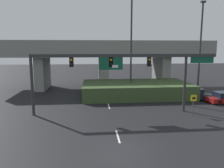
# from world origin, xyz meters

# --- Properties ---
(ground_plane) EXTENTS (160.00, 160.00, 0.00)m
(ground_plane) POSITION_xyz_m (0.00, 0.00, 0.00)
(ground_plane) COLOR black
(lane_markings) EXTENTS (0.14, 37.78, 0.01)m
(lane_markings) POSITION_xyz_m (0.00, 11.04, 0.00)
(lane_markings) COLOR silver
(lane_markings) RESTS_ON ground
(signal_gantry) EXTENTS (18.78, 0.44, 6.09)m
(signal_gantry) POSITION_xyz_m (1.11, 8.29, 5.03)
(signal_gantry) COLOR #2D2D30
(signal_gantry) RESTS_ON ground
(speed_limit_sign) EXTENTS (0.60, 0.11, 2.13)m
(speed_limit_sign) POSITION_xyz_m (8.09, 6.78, 1.39)
(speed_limit_sign) COLOR #4C4C4C
(speed_limit_sign) RESTS_ON ground
(highway_light_pole_near) EXTENTS (0.70, 0.36, 13.62)m
(highway_light_pole_near) POSITION_xyz_m (3.52, 16.60, 7.18)
(highway_light_pole_near) COLOR #2D2D30
(highway_light_pole_near) RESTS_ON ground
(highway_light_pole_far) EXTENTS (0.70, 0.36, 12.95)m
(highway_light_pole_far) POSITION_xyz_m (13.14, 15.99, 6.85)
(highway_light_pole_far) COLOR #2D2D30
(highway_light_pole_far) RESTS_ON ground
(overpass_bridge) EXTENTS (35.20, 7.60, 7.83)m
(overpass_bridge) POSITION_xyz_m (-0.00, 23.14, 5.34)
(overpass_bridge) COLOR gray
(overpass_bridge) RESTS_ON ground
(grass_embankment) EXTENTS (14.82, 7.97, 1.87)m
(grass_embankment) POSITION_xyz_m (4.25, 16.30, 0.94)
(grass_embankment) COLOR #384C28
(grass_embankment) RESTS_ON ground
(parked_sedan_near_right) EXTENTS (4.93, 2.56, 1.48)m
(parked_sedan_near_right) POSITION_xyz_m (11.26, 13.33, 0.68)
(parked_sedan_near_right) COLOR black
(parked_sedan_near_right) RESTS_ON ground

